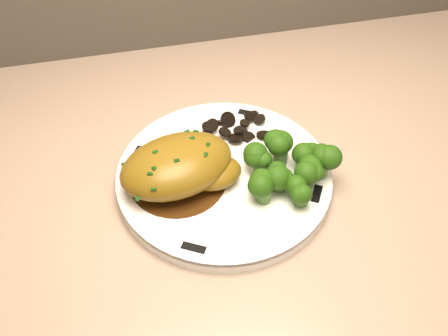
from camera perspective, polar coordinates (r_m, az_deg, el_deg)
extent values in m
cylinder|color=white|center=(0.67, 0.00, -1.08)|extent=(0.33, 0.33, 0.02)
cube|color=black|center=(0.73, 2.49, 5.56)|extent=(0.03, 0.02, 0.00)
cube|color=black|center=(0.69, -8.83, 1.41)|extent=(0.02, 0.03, 0.00)
cube|color=black|center=(0.59, -3.10, -8.11)|extent=(0.03, 0.02, 0.00)
cube|color=black|center=(0.65, 9.41, -2.63)|extent=(0.02, 0.03, 0.00)
cylinder|color=#3F210B|center=(0.65, -4.70, -1.28)|extent=(0.11, 0.11, 0.00)
ellipsoid|color=#866117|center=(0.63, -4.84, 0.26)|extent=(0.15, 0.12, 0.05)
ellipsoid|color=#866117|center=(0.64, -0.86, -0.54)|extent=(0.07, 0.06, 0.03)
cube|color=#0E350B|center=(0.61, -8.53, 0.64)|extent=(0.01, 0.00, 0.00)
cube|color=#0E350B|center=(0.62, -7.18, 1.33)|extent=(0.01, 0.00, 0.00)
cube|color=#0E350B|center=(0.62, -5.83, 1.90)|extent=(0.01, 0.00, 0.00)
cube|color=#0E350B|center=(0.62, -4.47, 2.36)|extent=(0.01, 0.00, 0.00)
cube|color=#0E350B|center=(0.63, -3.12, 2.71)|extent=(0.01, 0.00, 0.00)
cube|color=#0E350B|center=(0.63, -1.79, 2.94)|extent=(0.01, 0.00, 0.00)
cylinder|color=black|center=(0.72, 3.18, 4.32)|extent=(0.01, 0.01, 0.01)
cylinder|color=black|center=(0.72, 2.88, 4.82)|extent=(0.02, 0.02, 0.01)
cylinder|color=black|center=(0.72, 2.30, 5.22)|extent=(0.02, 0.02, 0.01)
cylinder|color=black|center=(0.73, 1.52, 5.02)|extent=(0.02, 0.02, 0.01)
cylinder|color=black|center=(0.72, 0.68, 5.12)|extent=(0.01, 0.01, 0.01)
cylinder|color=black|center=(0.72, -0.12, 5.08)|extent=(0.02, 0.02, 0.01)
cylinder|color=black|center=(0.72, -0.75, 4.45)|extent=(0.02, 0.02, 0.01)
cylinder|color=black|center=(0.71, -1.13, 4.22)|extent=(0.02, 0.02, 0.00)
cylinder|color=black|center=(0.70, -1.18, 3.97)|extent=(0.02, 0.02, 0.01)
cylinder|color=black|center=(0.70, -0.89, 3.29)|extent=(0.02, 0.02, 0.01)
cylinder|color=black|center=(0.70, -0.30, 3.19)|extent=(0.03, 0.03, 0.01)
cylinder|color=black|center=(0.69, 0.49, 3.24)|extent=(0.02, 0.02, 0.01)
cylinder|color=black|center=(0.70, 1.37, 2.98)|extent=(0.02, 0.02, 0.01)
cylinder|color=black|center=(0.70, 2.19, 3.34)|extent=(0.03, 0.03, 0.01)
cylinder|color=black|center=(0.70, 2.83, 3.83)|extent=(0.03, 0.03, 0.02)
cylinder|color=black|center=(0.71, 3.16, 3.91)|extent=(0.03, 0.03, 0.02)
cylinder|color=#4D7A33|center=(0.66, 3.79, 0.36)|extent=(0.02, 0.02, 0.02)
sphere|color=#163608|center=(0.64, 3.85, 1.27)|extent=(0.03, 0.03, 0.03)
cylinder|color=#4D7A33|center=(0.67, 5.77, 1.25)|extent=(0.02, 0.02, 0.02)
sphere|color=#163608|center=(0.66, 5.87, 2.16)|extent=(0.03, 0.03, 0.03)
cylinder|color=#4D7A33|center=(0.67, 8.26, 0.81)|extent=(0.02, 0.02, 0.02)
sphere|color=#163608|center=(0.66, 8.40, 1.71)|extent=(0.03, 0.03, 0.03)
cylinder|color=#4D7A33|center=(0.64, 5.65, -1.42)|extent=(0.02, 0.02, 0.02)
sphere|color=#163608|center=(0.63, 5.74, -0.51)|extent=(0.03, 0.03, 0.03)
cylinder|color=#4D7A33|center=(0.64, 8.37, -1.25)|extent=(0.02, 0.02, 0.02)
sphere|color=#163608|center=(0.63, 8.52, -0.34)|extent=(0.03, 0.03, 0.03)
cylinder|color=#4D7A33|center=(0.66, 9.81, -0.09)|extent=(0.02, 0.02, 0.02)
sphere|color=#163608|center=(0.65, 9.98, 0.81)|extent=(0.03, 0.03, 0.03)
cylinder|color=#4D7A33|center=(0.63, 4.06, -2.63)|extent=(0.02, 0.02, 0.02)
sphere|color=#163608|center=(0.61, 4.14, -1.73)|extent=(0.03, 0.03, 0.03)
cylinder|color=#4D7A33|center=(0.63, 7.86, -2.91)|extent=(0.02, 0.02, 0.02)
sphere|color=#163608|center=(0.62, 8.00, -2.01)|extent=(0.03, 0.03, 0.03)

